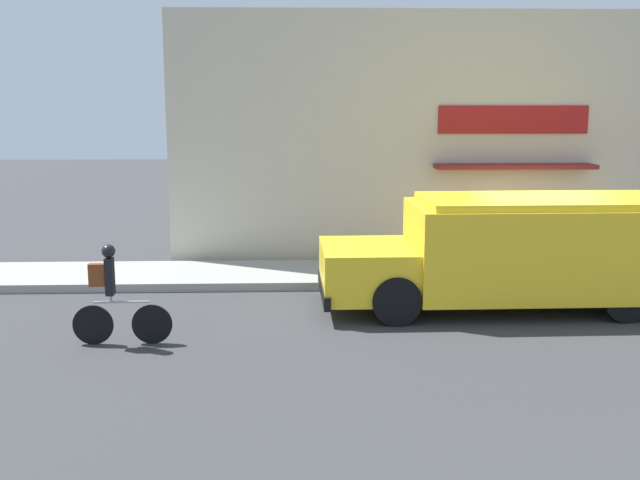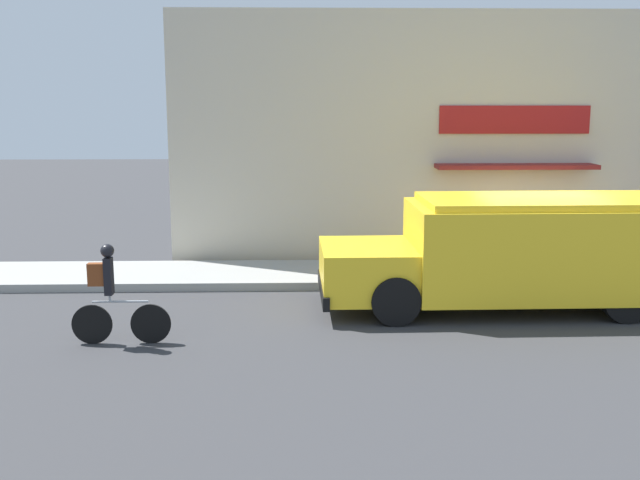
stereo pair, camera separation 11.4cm
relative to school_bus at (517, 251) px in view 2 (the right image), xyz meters
The scene contains 5 objects.
ground_plane 1.95m from the school_bus, 58.75° to the left, with size 70.00×70.00×0.00m, color #38383A.
sidewalk 2.81m from the school_bus, 71.43° to the left, with size 28.00×2.22×0.18m.
storefront 4.42m from the school_bus, 78.00° to the left, with size 15.72×0.84×5.87m.
school_bus is the anchor object (origin of this frame).
cyclist 7.26m from the school_bus, 164.94° to the right, with size 1.57×0.21×1.63m.
Camera 2 is at (-4.87, -14.83, 3.84)m, focal length 42.00 mm.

